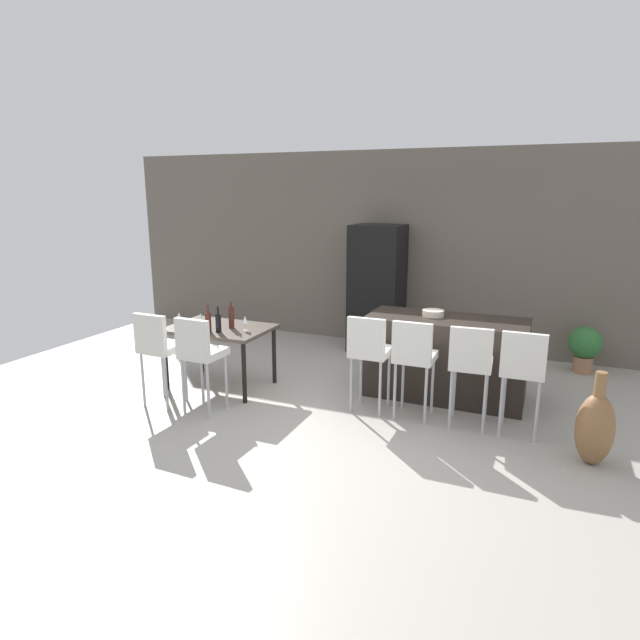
% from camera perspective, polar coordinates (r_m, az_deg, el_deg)
% --- Properties ---
extents(ground_plane, '(10.00, 10.00, 0.00)m').
position_cam_1_polar(ground_plane, '(5.82, 3.71, -9.90)').
color(ground_plane, '#ADA89E').
extents(back_wall, '(10.00, 0.12, 2.90)m').
position_cam_1_polar(back_wall, '(8.19, 10.70, 7.21)').
color(back_wall, '#665B51').
rests_on(back_wall, ground_plane).
extents(kitchen_island, '(1.77, 0.77, 0.92)m').
position_cam_1_polar(kitchen_island, '(6.32, 13.03, -3.87)').
color(kitchen_island, black).
rests_on(kitchen_island, ground_plane).
extents(bar_chair_left, '(0.40, 0.40, 1.05)m').
position_cam_1_polar(bar_chair_left, '(5.69, 5.20, -3.02)').
color(bar_chair_left, silver).
rests_on(bar_chair_left, ground_plane).
extents(bar_chair_middle, '(0.40, 0.40, 1.05)m').
position_cam_1_polar(bar_chair_middle, '(5.57, 9.89, -3.53)').
color(bar_chair_middle, silver).
rests_on(bar_chair_middle, ground_plane).
extents(bar_chair_right, '(0.42, 0.42, 1.05)m').
position_cam_1_polar(bar_chair_right, '(5.48, 15.63, -4.13)').
color(bar_chair_right, silver).
rests_on(bar_chair_right, ground_plane).
extents(bar_chair_far, '(0.40, 0.40, 1.05)m').
position_cam_1_polar(bar_chair_far, '(5.44, 20.64, -4.61)').
color(bar_chair_far, silver).
rests_on(bar_chair_far, ground_plane).
extents(dining_table, '(1.19, 0.83, 0.74)m').
position_cam_1_polar(dining_table, '(6.52, -10.54, -1.37)').
color(dining_table, '#4C4238').
rests_on(dining_table, ground_plane).
extents(dining_chair_near, '(0.41, 0.41, 1.05)m').
position_cam_1_polar(dining_chair_near, '(6.07, -16.71, -2.49)').
color(dining_chair_near, silver).
rests_on(dining_chair_near, ground_plane).
extents(dining_chair_far, '(0.42, 0.42, 1.05)m').
position_cam_1_polar(dining_chair_far, '(5.75, -12.60, -3.11)').
color(dining_chair_far, silver).
rests_on(dining_chair_far, ground_plane).
extents(wine_bottle_far, '(0.06, 0.06, 0.30)m').
position_cam_1_polar(wine_bottle_far, '(6.23, -10.68, -0.29)').
color(wine_bottle_far, black).
rests_on(wine_bottle_far, dining_table).
extents(wine_bottle_middle, '(0.07, 0.07, 0.31)m').
position_cam_1_polar(wine_bottle_middle, '(6.39, -9.34, 0.30)').
color(wine_bottle_middle, '#471E19').
rests_on(wine_bottle_middle, dining_table).
extents(wine_bottle_end, '(0.07, 0.07, 0.33)m').
position_cam_1_polar(wine_bottle_end, '(6.25, -11.73, -0.18)').
color(wine_bottle_end, '#471E19').
rests_on(wine_bottle_end, dining_table).
extents(wine_glass_left, '(0.07, 0.07, 0.17)m').
position_cam_1_polar(wine_glass_left, '(6.25, -7.93, -0.01)').
color(wine_glass_left, silver).
rests_on(wine_glass_left, dining_table).
extents(wine_glass_right, '(0.07, 0.07, 0.17)m').
position_cam_1_polar(wine_glass_right, '(6.58, -14.65, 0.36)').
color(wine_glass_right, silver).
rests_on(wine_glass_right, dining_table).
extents(wine_glass_near, '(0.07, 0.07, 0.17)m').
position_cam_1_polar(wine_glass_near, '(6.49, -12.51, 0.30)').
color(wine_glass_near, silver).
rests_on(wine_glass_near, dining_table).
extents(refrigerator, '(0.72, 0.68, 1.84)m').
position_cam_1_polar(refrigerator, '(7.97, 6.05, 3.36)').
color(refrigerator, black).
rests_on(refrigerator, ground_plane).
extents(fruit_bowl, '(0.24, 0.24, 0.07)m').
position_cam_1_polar(fruit_bowl, '(6.27, 11.85, 0.72)').
color(fruit_bowl, beige).
rests_on(fruit_bowl, kitchen_island).
extents(floor_vase, '(0.31, 0.31, 0.83)m').
position_cam_1_polar(floor_vase, '(5.27, 27.02, -10.12)').
color(floor_vase, brown).
rests_on(floor_vase, ground_plane).
extents(potted_plant, '(0.41, 0.41, 0.61)m').
position_cam_1_polar(potted_plant, '(7.77, 26.18, -2.47)').
color(potted_plant, '#996B4C').
rests_on(potted_plant, ground_plane).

